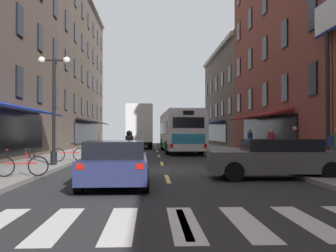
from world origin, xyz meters
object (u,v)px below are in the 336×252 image
object	(u,v)px
motorcycle_rider	(129,153)
bicycle_mid	(69,154)
sedan_near	(141,139)
sedan_far	(116,162)
box_truck	(139,127)
pedestrian_mid	(250,141)
transit_bus	(180,131)
pedestrian_far	(271,144)
street_lamp_twin	(54,105)
sedan_mid	(277,158)
billboard_sign	(327,43)
bicycle_near	(22,165)
pedestrian_rear	(295,143)

from	to	relation	value
motorcycle_rider	bicycle_mid	world-z (taller)	motorcycle_rider
sedan_near	bicycle_mid	bearing A→B (deg)	-95.59
sedan_far	sedan_near	bearing A→B (deg)	90.18
motorcycle_rider	bicycle_mid	size ratio (longest dim) A/B	1.24
box_truck	pedestrian_mid	xyz separation A→B (m)	(8.28, -10.45, -1.12)
pedestrian_mid	transit_bus	bearing A→B (deg)	151.54
pedestrian_far	pedestrian_mid	bearing A→B (deg)	88.52
sedan_near	box_truck	bearing A→B (deg)	-89.87
bicycle_mid	pedestrian_far	xyz separation A→B (m)	(10.34, 0.53, 0.46)
transit_bus	pedestrian_mid	xyz separation A→B (m)	(4.82, -2.98, -0.69)
pedestrian_mid	street_lamp_twin	xyz separation A→B (m)	(-11.43, -10.26, 1.83)
box_truck	motorcycle_rider	world-z (taller)	box_truck
sedan_mid	billboard_sign	bearing A→B (deg)	44.91
bicycle_mid	street_lamp_twin	size ratio (longest dim) A/B	0.35
street_lamp_twin	pedestrian_mid	bearing A→B (deg)	41.91
sedan_near	bicycle_near	size ratio (longest dim) A/B	2.57
pedestrian_far	street_lamp_twin	bearing A→B (deg)	-161.15
transit_bus	sedan_near	bearing A→B (deg)	100.81
pedestrian_rear	bicycle_mid	bearing A→B (deg)	161.73
sedan_near	street_lamp_twin	world-z (taller)	street_lamp_twin
box_truck	pedestrian_rear	bearing A→B (deg)	-64.99
motorcycle_rider	bicycle_mid	bearing A→B (deg)	138.49
sedan_far	pedestrian_mid	distance (m)	17.98
pedestrian_mid	street_lamp_twin	size ratio (longest dim) A/B	0.34
billboard_sign	transit_bus	bearing A→B (deg)	110.32
box_truck	motorcycle_rider	size ratio (longest dim) A/B	3.71
transit_bus	sedan_mid	distance (m)	17.75
box_truck	billboard_sign	bearing A→B (deg)	-68.08
transit_bus	pedestrian_rear	distance (m)	12.07
billboard_sign	motorcycle_rider	distance (m)	9.78
bicycle_mid	pedestrian_rear	bearing A→B (deg)	1.03
sedan_near	pedestrian_mid	world-z (taller)	pedestrian_mid
motorcycle_rider	pedestrian_rear	world-z (taller)	pedestrian_rear
bicycle_near	pedestrian_rear	world-z (taller)	pedestrian_rear
billboard_sign	street_lamp_twin	world-z (taller)	billboard_sign
sedan_near	bicycle_near	distance (m)	36.21
transit_bus	bicycle_mid	bearing A→B (deg)	-119.80
billboard_sign	pedestrian_rear	size ratio (longest dim) A/B	4.13
billboard_sign	sedan_far	bearing A→B (deg)	-151.67
billboard_sign	pedestrian_mid	bearing A→B (deg)	92.44
transit_bus	motorcycle_rider	xyz separation A→B (m)	(-3.24, -13.89, -0.97)
transit_bus	bicycle_mid	xyz separation A→B (m)	(-6.37, -11.12, -1.17)
billboard_sign	sedan_near	world-z (taller)	billboard_sign
box_truck	motorcycle_rider	bearing A→B (deg)	-89.40
box_truck	pedestrian_rear	size ratio (longest dim) A/B	4.41
bicycle_near	pedestrian_far	xyz separation A→B (m)	(10.52, 7.22, 0.46)
bicycle_near	pedestrian_mid	distance (m)	18.70
bicycle_near	street_lamp_twin	size ratio (longest dim) A/B	0.35
sedan_mid	pedestrian_rear	distance (m)	7.40
box_truck	sedan_near	bearing A→B (deg)	90.13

